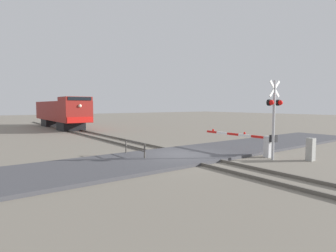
% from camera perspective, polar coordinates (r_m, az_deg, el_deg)
% --- Properties ---
extents(ground_plane, '(160.00, 160.00, 0.00)m').
position_cam_1_polar(ground_plane, '(16.24, 2.74, -6.38)').
color(ground_plane, gray).
extents(rail_track_left, '(0.08, 80.00, 0.15)m').
position_cam_1_polar(rail_track_left, '(15.79, 0.71, -6.41)').
color(rail_track_left, '#59544C').
rests_on(rail_track_left, ground_plane).
extents(rail_track_right, '(0.08, 80.00, 0.15)m').
position_cam_1_polar(rail_track_right, '(16.68, 4.66, -5.84)').
color(rail_track_right, '#59544C').
rests_on(rail_track_right, ground_plane).
extents(road_surface, '(36.00, 4.98, 0.16)m').
position_cam_1_polar(road_surface, '(16.23, 2.74, -6.11)').
color(road_surface, '#47474C').
rests_on(road_surface, ground_plane).
extents(locomotive, '(3.01, 15.42, 3.96)m').
position_cam_1_polar(locomotive, '(38.62, -21.38, 2.71)').
color(locomotive, black).
rests_on(locomotive, ground_plane).
extents(crossing_signal, '(1.18, 0.33, 4.39)m').
position_cam_1_polar(crossing_signal, '(16.03, 21.26, 3.11)').
color(crossing_signal, '#ADADB2').
rests_on(crossing_signal, ground_plane).
extents(crossing_gate, '(0.36, 5.48, 1.34)m').
position_cam_1_polar(crossing_gate, '(17.28, 18.31, -3.16)').
color(crossing_gate, silver).
rests_on(crossing_gate, ground_plane).
extents(utility_cabinet, '(0.41, 0.36, 1.25)m').
position_cam_1_polar(utility_cabinet, '(16.85, 27.58, -4.34)').
color(utility_cabinet, '#999993').
rests_on(utility_cabinet, ground_plane).
extents(guard_railing, '(0.08, 2.21, 0.95)m').
position_cam_1_polar(guard_railing, '(15.82, -6.94, -4.46)').
color(guard_railing, '#4C4742').
rests_on(guard_railing, ground_plane).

